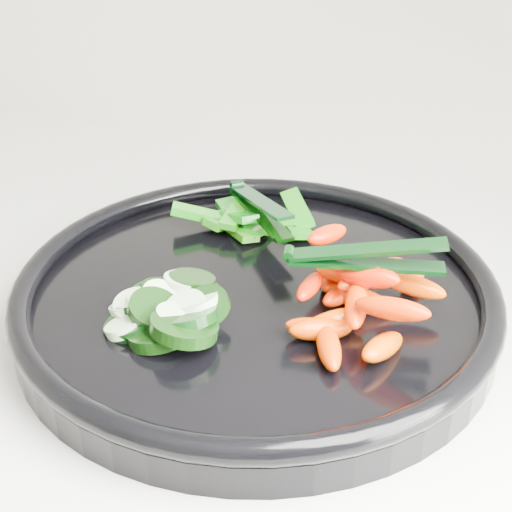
% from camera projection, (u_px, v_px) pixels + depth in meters
% --- Properties ---
extents(veggie_tray, '(0.38, 0.38, 0.04)m').
position_uv_depth(veggie_tray, '(256.00, 294.00, 0.56)').
color(veggie_tray, black).
rests_on(veggie_tray, counter).
extents(cucumber_pile, '(0.11, 0.11, 0.04)m').
position_uv_depth(cucumber_pile, '(164.00, 309.00, 0.52)').
color(cucumber_pile, black).
rests_on(cucumber_pile, veggie_tray).
extents(carrot_pile, '(0.12, 0.16, 0.06)m').
position_uv_depth(carrot_pile, '(357.00, 296.00, 0.51)').
color(carrot_pile, '#FE6500').
rests_on(carrot_pile, veggie_tray).
extents(pepper_pile, '(0.13, 0.09, 0.03)m').
position_uv_depth(pepper_pile, '(252.00, 220.00, 0.64)').
color(pepper_pile, '#1E6309').
rests_on(pepper_pile, veggie_tray).
extents(tong_carrot, '(0.11, 0.05, 0.02)m').
position_uv_depth(tong_carrot, '(361.00, 257.00, 0.50)').
color(tong_carrot, black).
rests_on(tong_carrot, carrot_pile).
extents(tong_pepper, '(0.09, 0.09, 0.02)m').
position_uv_depth(tong_pepper, '(258.00, 205.00, 0.63)').
color(tong_pepper, black).
rests_on(tong_pepper, pepper_pile).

